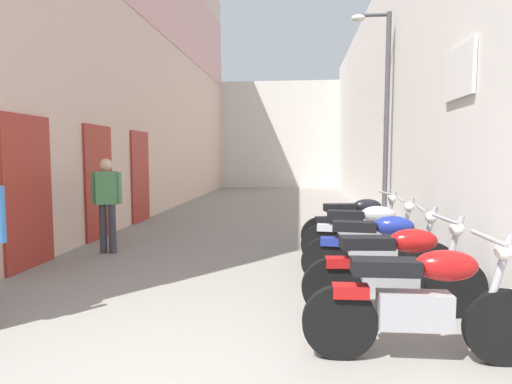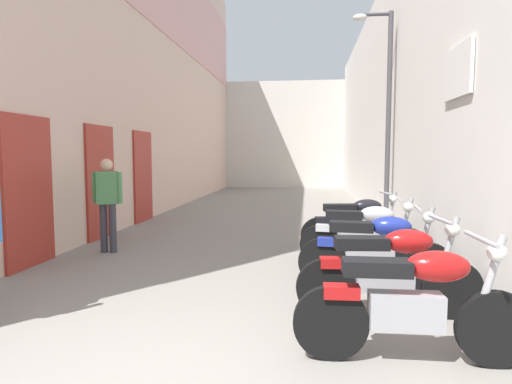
% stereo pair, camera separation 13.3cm
% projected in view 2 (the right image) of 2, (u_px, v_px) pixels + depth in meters
% --- Properties ---
extents(ground_plane, '(35.03, 35.03, 0.00)m').
position_uv_depth(ground_plane, '(258.00, 225.00, 10.08)').
color(ground_plane, gray).
extents(building_left, '(0.45, 19.03, 8.97)m').
position_uv_depth(building_left, '(155.00, 51.00, 11.99)').
color(building_left, beige).
rests_on(building_left, ground).
extents(building_right, '(0.45, 19.03, 5.79)m').
position_uv_depth(building_right, '(382.00, 107.00, 11.44)').
color(building_right, silver).
rests_on(building_right, ground).
extents(building_far_end, '(8.80, 2.00, 5.24)m').
position_uv_depth(building_far_end, '(285.00, 136.00, 22.24)').
color(building_far_end, beige).
rests_on(building_far_end, ground).
extents(motorcycle_nearest, '(1.85, 0.58, 1.04)m').
position_uv_depth(motorcycle_nearest, '(414.00, 301.00, 3.35)').
color(motorcycle_nearest, black).
rests_on(motorcycle_nearest, ground).
extents(motorcycle_second, '(1.85, 0.58, 1.04)m').
position_uv_depth(motorcycle_second, '(390.00, 269.00, 4.30)').
color(motorcycle_second, black).
rests_on(motorcycle_second, ground).
extents(motorcycle_third, '(1.85, 0.58, 1.04)m').
position_uv_depth(motorcycle_third, '(375.00, 249.00, 5.22)').
color(motorcycle_third, black).
rests_on(motorcycle_third, ground).
extents(motorcycle_fourth, '(1.85, 0.58, 1.04)m').
position_uv_depth(motorcycle_fourth, '(364.00, 233.00, 6.24)').
color(motorcycle_fourth, black).
rests_on(motorcycle_fourth, ground).
extents(motorcycle_fifth, '(1.84, 0.58, 1.04)m').
position_uv_depth(motorcycle_fifth, '(357.00, 223.00, 7.17)').
color(motorcycle_fifth, black).
rests_on(motorcycle_fifth, ground).
extents(pedestrian_mid_alley, '(0.52, 0.32, 1.57)m').
position_uv_depth(pedestrian_mid_alley, '(107.00, 198.00, 7.17)').
color(pedestrian_mid_alley, '#383842').
rests_on(pedestrian_mid_alley, ground).
extents(street_lamp, '(0.79, 0.18, 4.46)m').
position_uv_depth(street_lamp, '(384.00, 105.00, 8.69)').
color(street_lamp, '#47474C').
rests_on(street_lamp, ground).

